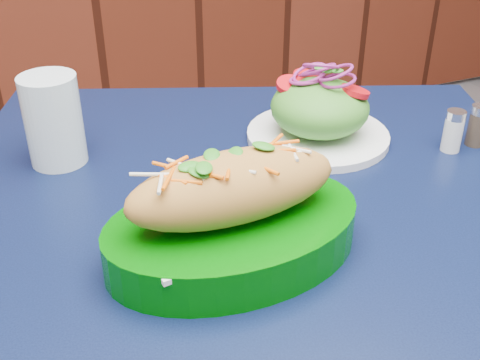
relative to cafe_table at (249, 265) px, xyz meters
name	(u,v)px	position (x,y,z in m)	size (l,w,h in m)	color
cafe_table	(249,265)	(0.00, 0.00, 0.00)	(1.04, 1.04, 0.75)	black
banh_mi_basket	(233,216)	(-0.05, -0.07, 0.14)	(0.29, 0.19, 0.13)	#005603
salad_plate	(319,112)	(0.17, 0.13, 0.13)	(0.21, 0.21, 0.12)	white
water_glass	(53,120)	(-0.19, 0.22, 0.15)	(0.08, 0.08, 0.13)	silver
salt_shaker	(453,131)	(0.33, 0.03, 0.12)	(0.03, 0.03, 0.06)	white
pepper_shaker	(478,125)	(0.38, 0.03, 0.12)	(0.03, 0.03, 0.06)	#3F3326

